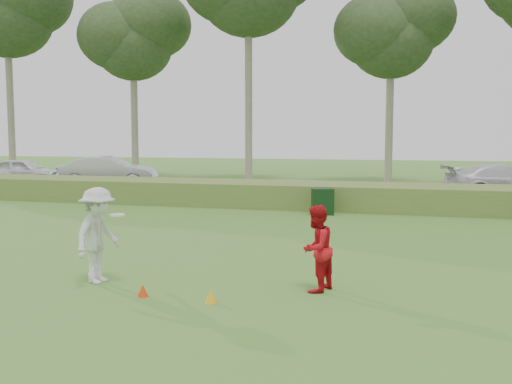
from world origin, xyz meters
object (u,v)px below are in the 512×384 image
(player_red, at_px, (316,248))
(cone_orange, at_px, (143,291))
(utility_cabinet, at_px, (323,202))
(car_left, at_px, (23,171))
(car_right, at_px, (505,182))
(car_mid, at_px, (109,172))
(cone_yellow, at_px, (211,296))
(player_white, at_px, (98,235))

(player_red, bearing_deg, cone_orange, -48.89)
(utility_cabinet, distance_m, car_left, 19.27)
(car_left, relative_size, car_right, 0.85)
(cone_orange, xyz_separation_m, car_mid, (-11.10, 17.63, 0.77))
(cone_orange, relative_size, cone_yellow, 0.89)
(cone_orange, relative_size, car_mid, 0.04)
(player_red, bearing_deg, car_left, -113.19)
(player_red, bearing_deg, car_mid, -122.04)
(cone_orange, relative_size, utility_cabinet, 0.23)
(cone_orange, bearing_deg, car_left, 132.62)
(cone_orange, bearing_deg, car_mid, 122.20)
(cone_orange, distance_m, cone_yellow, 1.21)
(cone_orange, bearing_deg, car_right, 66.16)
(player_white, xyz_separation_m, player_red, (3.89, 0.52, -0.12))
(car_mid, bearing_deg, car_right, -106.72)
(cone_orange, distance_m, utility_cabinet, 10.90)
(car_mid, bearing_deg, car_left, 68.38)
(player_white, height_order, cone_orange, player_white)
(car_left, height_order, car_right, same)
(cone_yellow, relative_size, car_mid, 0.05)
(car_left, xyz_separation_m, car_mid, (5.58, -0.50, 0.09))
(player_red, height_order, cone_yellow, player_red)
(cone_orange, height_order, utility_cabinet, utility_cabinet)
(car_left, height_order, car_mid, car_mid)
(player_white, relative_size, car_right, 0.35)
(player_white, relative_size, player_red, 1.17)
(player_white, distance_m, car_mid, 19.67)
(car_left, bearing_deg, utility_cabinet, -126.70)
(car_right, bearing_deg, car_left, 73.01)
(player_red, relative_size, cone_yellow, 6.48)
(utility_cabinet, height_order, car_right, car_right)
(utility_cabinet, xyz_separation_m, car_right, (6.60, 6.72, 0.34))
(player_white, height_order, car_left, player_white)
(car_left, bearing_deg, cone_yellow, -149.85)
(utility_cabinet, bearing_deg, cone_yellow, -109.76)
(utility_cabinet, xyz_separation_m, car_left, (-17.84, 7.30, 0.34))
(player_red, xyz_separation_m, car_right, (5.07, 16.41, 0.04))
(player_red, xyz_separation_m, car_mid, (-13.79, 16.49, 0.13))
(player_white, relative_size, car_mid, 0.35)
(player_red, xyz_separation_m, car_left, (-19.37, 16.99, 0.04))
(player_red, distance_m, utility_cabinet, 9.81)
(player_white, bearing_deg, car_right, -23.71)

